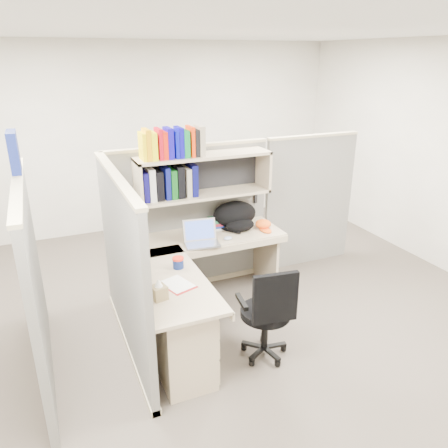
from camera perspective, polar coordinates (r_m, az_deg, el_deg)
name	(u,v)px	position (r m, az deg, el deg)	size (l,w,h in m)	color
ground	(222,325)	(4.43, -0.29, -13.04)	(6.00, 6.00, 0.00)	#3A332D
room_shell	(221,164)	(3.76, -0.33, 7.82)	(6.00, 6.00, 6.00)	#BAB4A8
cubicle	(169,230)	(4.27, -7.23, -0.72)	(3.79, 1.84, 1.95)	#605F5B
desk	(191,310)	(3.84, -4.32, -11.14)	(1.74, 1.75, 0.73)	tan
laptop	(202,234)	(4.30, -2.90, -1.27)	(0.33, 0.33, 0.24)	#B6B6BB
backpack	(237,216)	(4.70, 1.73, 1.06)	(0.49, 0.37, 0.29)	black
orange_cap	(263,224)	(4.76, 5.13, 0.01)	(0.17, 0.20, 0.09)	#F55A15
snack_canister	(178,263)	(3.88, -6.01, -5.03)	(0.10, 0.10, 0.10)	navy
tissue_box	(159,289)	(3.42, -8.51, -8.38)	(0.11, 0.11, 0.17)	olive
mouse	(228,238)	(4.45, 0.52, -1.86)	(0.09, 0.06, 0.03)	#99ABD9
paper_cup	(195,227)	(4.67, -3.77, -0.34)	(0.07, 0.07, 0.10)	silver
book_stack	(215,223)	(4.74, -1.19, 0.08)	(0.16, 0.21, 0.10)	gray
loose_paper	(177,284)	(3.64, -6.13, -7.79)	(0.20, 0.26, 0.00)	silver
task_chair	(267,327)	(3.85, 5.59, -13.22)	(0.50, 0.46, 0.91)	black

